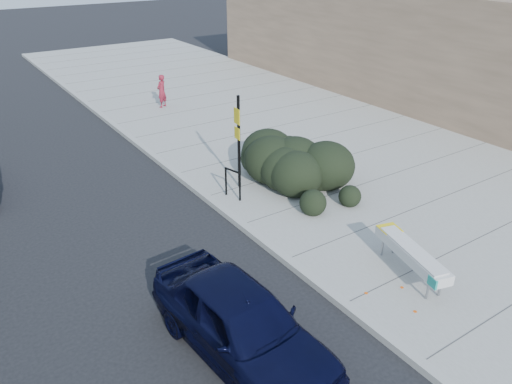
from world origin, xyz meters
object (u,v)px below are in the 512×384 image
sign_post (238,137)px  sedan_navy (241,322)px  pedestrian (162,91)px  bike_rack (233,181)px  bench (411,254)px

sign_post → sedan_navy: sign_post is taller
sedan_navy → pedestrian: bearing=66.2°
bike_rack → sign_post: sign_post is taller
bike_rack → pedestrian: (2.14, 9.67, 0.20)m
bike_rack → pedestrian: 9.90m
bench → sedan_navy: bearing=-167.6°
bench → sign_post: (-0.77, 6.05, 1.08)m
bike_rack → pedestrian: bearing=62.8°
sign_post → pedestrian: 9.33m
bench → sign_post: 6.20m
bench → pedestrian: bearing=102.0°
sign_post → pedestrian: size_ratio=1.94×
bike_rack → sign_post: (0.54, 0.52, 1.09)m
bench → sedan_navy: size_ratio=0.55×
bike_rack → sedan_navy: bearing=-134.9°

